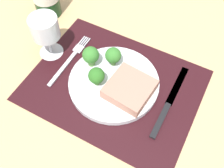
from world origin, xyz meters
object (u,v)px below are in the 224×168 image
(knife, at_px, (167,106))
(fork, at_px, (70,59))
(wine_glass, at_px, (45,30))
(steak, at_px, (130,89))
(plate, at_px, (114,83))

(knife, bearing_deg, fork, 178.13)
(fork, relative_size, knife, 0.83)
(fork, bearing_deg, wine_glass, -178.69)
(steak, relative_size, fork, 0.55)
(steak, relative_size, knife, 0.46)
(knife, xyz_separation_m, wine_glass, (-0.35, 0.01, 0.08))
(knife, bearing_deg, wine_glass, 178.23)
(fork, xyz_separation_m, knife, (0.29, -0.01, 0.00))
(knife, bearing_deg, steak, -170.89)
(fork, height_order, knife, knife)
(plate, relative_size, knife, 1.01)
(plate, relative_size, steak, 2.21)
(plate, height_order, wine_glass, wine_glass)
(plate, height_order, knife, plate)
(fork, relative_size, wine_glass, 1.54)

